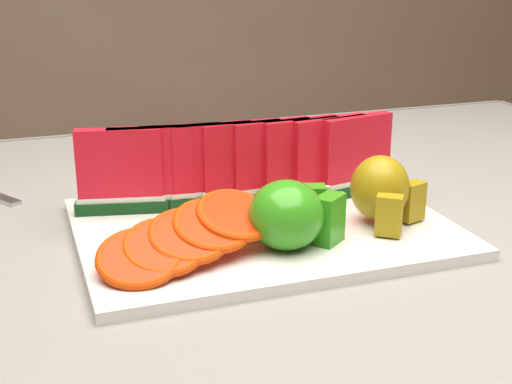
% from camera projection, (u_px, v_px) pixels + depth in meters
% --- Properties ---
extents(table, '(1.40, 0.90, 0.75)m').
position_uv_depth(table, '(211.00, 325.00, 0.80)').
color(table, '#54331C').
rests_on(table, ground).
extents(tablecloth, '(1.53, 1.03, 0.20)m').
position_uv_depth(tablecloth, '(210.00, 275.00, 0.78)').
color(tablecloth, gray).
rests_on(tablecloth, table).
extents(platter, '(0.40, 0.30, 0.01)m').
position_uv_depth(platter, '(262.00, 227.00, 0.79)').
color(platter, silver).
rests_on(platter, tablecloth).
extents(apple_cluster, '(0.11, 0.09, 0.07)m').
position_uv_depth(apple_cluster, '(292.00, 215.00, 0.72)').
color(apple_cluster, '#2E8B10').
rests_on(apple_cluster, platter).
extents(pear_cluster, '(0.09, 0.10, 0.07)m').
position_uv_depth(pear_cluster, '(382.00, 190.00, 0.77)').
color(pear_cluster, '#A7900E').
rests_on(pear_cluster, platter).
extents(side_plate, '(0.21, 0.21, 0.01)m').
position_uv_depth(side_plate, '(261.00, 163.00, 1.03)').
color(side_plate, silver).
rests_on(side_plate, tablecloth).
extents(watermelon_row, '(0.39, 0.07, 0.10)m').
position_uv_depth(watermelon_row, '(242.00, 165.00, 0.83)').
color(watermelon_row, '#08350D').
rests_on(watermelon_row, platter).
extents(orange_fan_front, '(0.20, 0.13, 0.05)m').
position_uv_depth(orange_fan_front, '(189.00, 235.00, 0.68)').
color(orange_fan_front, '#CD5A00').
rests_on(orange_fan_front, platter).
extents(orange_fan_back, '(0.24, 0.11, 0.04)m').
position_uv_depth(orange_fan_back, '(209.00, 179.00, 0.87)').
color(orange_fan_back, '#CD5A00').
rests_on(orange_fan_back, platter).
extents(tangerine_segments, '(0.14, 0.07, 0.02)m').
position_uv_depth(tangerine_segments, '(247.00, 211.00, 0.79)').
color(tangerine_segments, '#DF3704').
rests_on(tangerine_segments, platter).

